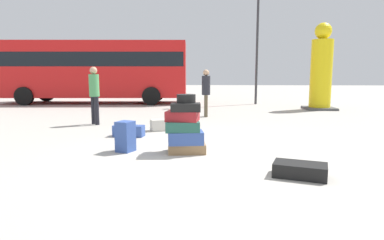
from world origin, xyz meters
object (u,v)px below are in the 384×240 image
at_px(person_tourist_with_camera, 206,89).
at_px(lamp_post, 258,12).
at_px(suitcase_tower, 185,128).
at_px(suitcase_black_foreground_near, 300,170).
at_px(yellow_dummy_statue, 321,72).
at_px(parked_bus, 94,68).
at_px(person_bearded_onlooker, 94,90).
at_px(suitcase_navy_behind_tower, 129,131).
at_px(suitcase_cream_white_trunk, 164,125).
at_px(suitcase_navy_upright_blue, 125,136).

distance_m(person_tourist_with_camera, lamp_post, 6.70).
height_order(suitcase_tower, person_tourist_with_camera, person_tourist_with_camera).
distance_m(suitcase_black_foreground_near, person_tourist_with_camera, 7.11).
distance_m(yellow_dummy_statue, parked_bus, 11.10).
height_order(suitcase_black_foreground_near, person_tourist_with_camera, person_tourist_with_camera).
bearing_deg(lamp_post, yellow_dummy_statue, -44.33).
xyz_separation_m(suitcase_tower, person_bearded_onlooker, (-3.02, 3.41, 0.55)).
relative_size(suitcase_black_foreground_near, person_tourist_with_camera, 0.45).
xyz_separation_m(suitcase_tower, suitcase_black_foreground_near, (1.84, -1.41, -0.38)).
relative_size(suitcase_navy_behind_tower, lamp_post, 0.10).
xyz_separation_m(suitcase_tower, suitcase_cream_white_trunk, (-0.80, 2.51, -0.33)).
relative_size(suitcase_navy_behind_tower, person_tourist_with_camera, 0.44).
xyz_separation_m(suitcase_tower, lamp_post, (2.71, 10.61, 4.06)).
bearing_deg(suitcase_tower, suitcase_navy_upright_blue, 179.14).
bearing_deg(suitcase_black_foreground_near, lamp_post, 103.93).
bearing_deg(yellow_dummy_statue, suitcase_navy_behind_tower, -135.03).
height_order(suitcase_navy_behind_tower, suitcase_navy_upright_blue, suitcase_navy_upright_blue).
xyz_separation_m(suitcase_tower, person_tourist_with_camera, (0.29, 5.47, 0.51)).
distance_m(suitcase_black_foreground_near, person_bearded_onlooker, 6.91).
height_order(person_bearded_onlooker, person_tourist_with_camera, person_bearded_onlooker).
bearing_deg(suitcase_black_foreground_near, person_bearded_onlooker, 153.30).
xyz_separation_m(suitcase_navy_upright_blue, parked_bus, (-4.51, 10.68, 1.53)).
height_order(person_tourist_with_camera, lamp_post, lamp_post).
distance_m(suitcase_navy_upright_blue, person_bearded_onlooker, 3.93).
height_order(suitcase_cream_white_trunk, person_tourist_with_camera, person_tourist_with_camera).
bearing_deg(parked_bus, suitcase_navy_upright_blue, -71.25).
bearing_deg(suitcase_tower, person_tourist_with_camera, 87.01).
height_order(suitcase_tower, suitcase_black_foreground_near, suitcase_tower).
height_order(suitcase_navy_behind_tower, lamp_post, lamp_post).
distance_m(person_tourist_with_camera, parked_bus, 7.98).
distance_m(suitcase_navy_behind_tower, parked_bus, 10.17).
xyz_separation_m(suitcase_navy_upright_blue, suitcase_black_foreground_near, (3.02, -1.43, -0.20)).
height_order(suitcase_navy_behind_tower, suitcase_cream_white_trunk, suitcase_cream_white_trunk).
bearing_deg(suitcase_cream_white_trunk, parked_bus, 97.21).
bearing_deg(person_bearded_onlooker, suitcase_navy_behind_tower, -10.28).
bearing_deg(suitcase_navy_behind_tower, yellow_dummy_statue, 50.76).
distance_m(yellow_dummy_statue, lamp_post, 4.49).
relative_size(yellow_dummy_statue, lamp_post, 0.51).
distance_m(person_bearded_onlooker, lamp_post, 9.85).
height_order(yellow_dummy_statue, parked_bus, yellow_dummy_statue).
relative_size(suitcase_tower, person_tourist_with_camera, 0.67).
bearing_deg(lamp_post, person_tourist_with_camera, -115.20).
bearing_deg(suitcase_black_foreground_near, suitcase_navy_upright_blue, 172.71).
relative_size(suitcase_tower, suitcase_black_foreground_near, 1.49).
bearing_deg(person_bearded_onlooker, suitcase_black_foreground_near, -4.46).
height_order(suitcase_tower, suitcase_cream_white_trunk, suitcase_tower).
xyz_separation_m(suitcase_tower, suitcase_navy_upright_blue, (-1.18, 0.02, -0.18)).
bearing_deg(suitcase_cream_white_trunk, suitcase_navy_behind_tower, -151.58).
height_order(suitcase_cream_white_trunk, lamp_post, lamp_post).
relative_size(suitcase_tower, lamp_post, 0.16).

